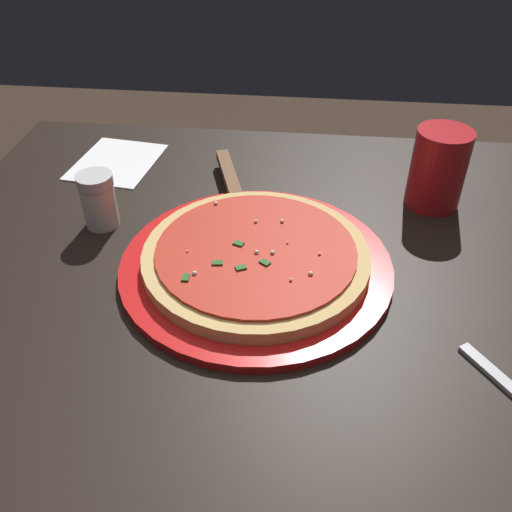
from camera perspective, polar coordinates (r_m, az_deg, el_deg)
restaurant_table at (r=0.74m, az=-1.47°, el=-13.56°), size 0.86×0.84×0.77m
serving_plate at (r=0.66m, az=0.00°, el=-1.00°), size 0.32×0.32×0.01m
pizza at (r=0.65m, az=-0.00°, el=0.04°), size 0.27×0.27×0.02m
pizza_server at (r=0.78m, az=-2.33°, el=6.81°), size 0.22×0.11×0.01m
cup_tall_drink at (r=0.79m, az=18.24°, el=8.55°), size 0.07×0.07×0.11m
napkin_loose_left at (r=0.91m, az=-14.14°, el=9.38°), size 0.16×0.14×0.00m
parmesan_shaker at (r=0.75m, az=-15.91°, el=5.56°), size 0.05×0.05×0.07m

